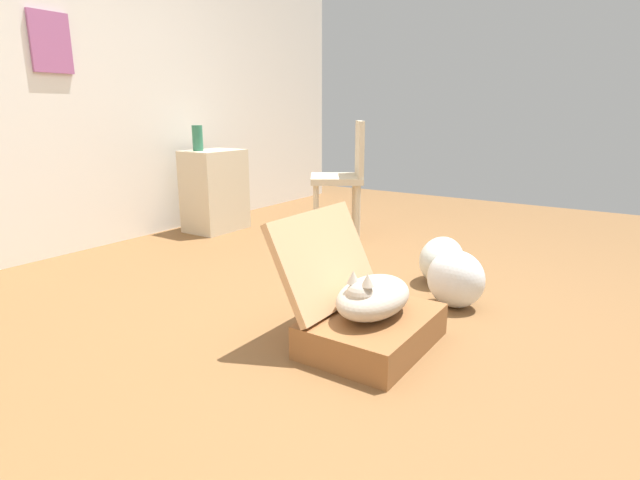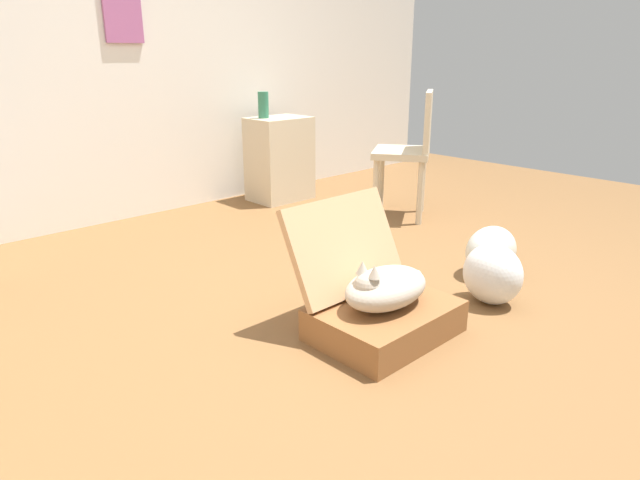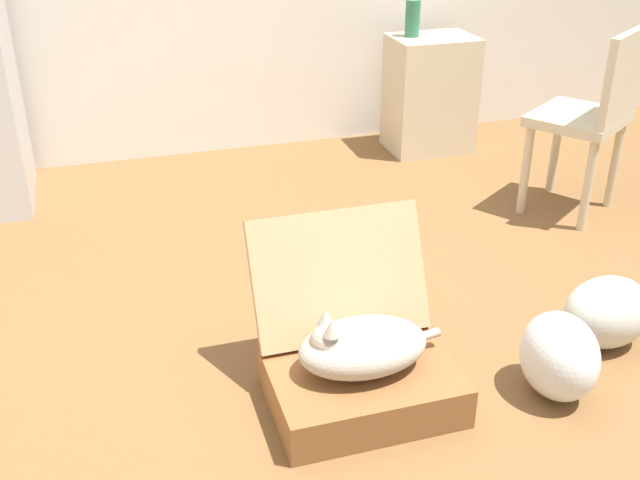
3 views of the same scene
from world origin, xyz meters
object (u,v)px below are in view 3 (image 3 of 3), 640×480
object	(u,v)px
cat	(360,346)
side_table	(430,94)
suitcase_base	(362,385)
vase_tall	(413,18)
plastic_bag_white	(559,356)
plastic_bag_clear	(607,312)
chair	(593,113)

from	to	relation	value
cat	side_table	size ratio (longest dim) A/B	0.74
suitcase_base	vase_tall	size ratio (longest dim) A/B	2.95
suitcase_base	plastic_bag_white	xyz separation A→B (m)	(0.66, -0.15, 0.08)
vase_tall	suitcase_base	bearing A→B (deg)	-116.15
side_table	cat	bearing A→B (deg)	-119.27
plastic_bag_clear	side_table	bearing A→B (deg)	83.75
vase_tall	side_table	bearing A→B (deg)	-18.38
plastic_bag_white	chair	distance (m)	1.63
cat	vase_tall	bearing A→B (deg)	63.64
side_table	chair	distance (m)	1.18
chair	suitcase_base	bearing A→B (deg)	0.93
suitcase_base	side_table	size ratio (longest dim) A/B	0.89
side_table	vase_tall	size ratio (longest dim) A/B	3.32
plastic_bag_clear	cat	bearing A→B (deg)	-176.53
suitcase_base	plastic_bag_clear	world-z (taller)	plastic_bag_clear
suitcase_base	plastic_bag_clear	bearing A→B (deg)	3.52
plastic_bag_white	plastic_bag_clear	distance (m)	0.40
suitcase_base	side_table	world-z (taller)	side_table
suitcase_base	chair	bearing A→B (deg)	35.07
cat	suitcase_base	bearing A→B (deg)	-2.13
cat	vase_tall	world-z (taller)	vase_tall
plastic_bag_clear	chair	distance (m)	1.28
cat	plastic_bag_white	distance (m)	0.69
cat	chair	bearing A→B (deg)	34.90
vase_tall	plastic_bag_white	bearing A→B (deg)	-100.66
vase_tall	chair	distance (m)	1.28
plastic_bag_clear	side_table	world-z (taller)	side_table
plastic_bag_white	chair	world-z (taller)	chair
plastic_bag_clear	side_table	size ratio (longest dim) A/B	0.49
plastic_bag_white	vase_tall	xyz separation A→B (m)	(0.46, 2.42, 0.65)
vase_tall	chair	size ratio (longest dim) A/B	0.22
side_table	plastic_bag_clear	bearing A→B (deg)	-96.25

